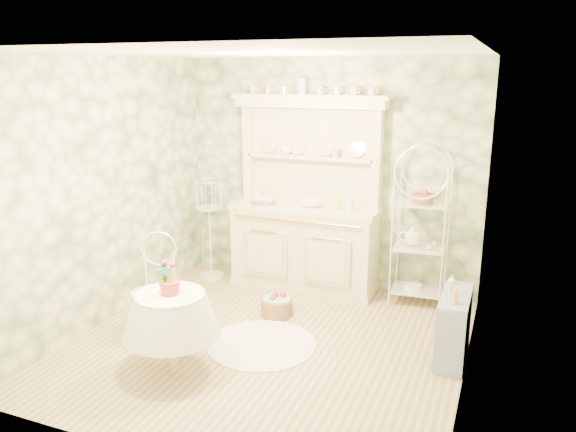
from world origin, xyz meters
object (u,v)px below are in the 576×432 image
at_px(cafe_chair, 151,296).
at_px(floor_basket, 277,306).
at_px(kitchen_dresser, 305,195).
at_px(round_table, 172,332).
at_px(bakers_rack, 421,226).
at_px(side_shelf, 454,327).
at_px(birdcage_stand, 210,222).

distance_m(cafe_chair, floor_basket, 1.34).
height_order(kitchen_dresser, round_table, kitchen_dresser).
relative_size(kitchen_dresser, bakers_rack, 1.27).
height_order(kitchen_dresser, side_shelf, kitchen_dresser).
bearing_deg(floor_basket, bakers_rack, 34.65).
xyz_separation_m(kitchen_dresser, floor_basket, (0.02, -0.90, -1.03)).
relative_size(birdcage_stand, floor_basket, 4.21).
relative_size(bakers_rack, cafe_chair, 2.22).
relative_size(kitchen_dresser, birdcage_stand, 1.59).
xyz_separation_m(bakers_rack, cafe_chair, (-2.29, -1.80, -0.50)).
xyz_separation_m(round_table, floor_basket, (0.39, 1.38, -0.25)).
bearing_deg(cafe_chair, floor_basket, 19.48).
xyz_separation_m(side_shelf, cafe_chair, (-2.81, -0.63, 0.10)).
bearing_deg(kitchen_dresser, floor_basket, -88.52).
distance_m(bakers_rack, cafe_chair, 2.96).
height_order(cafe_chair, floor_basket, cafe_chair).
bearing_deg(floor_basket, kitchen_dresser, 91.48).
xyz_separation_m(cafe_chair, floor_basket, (0.96, 0.88, -0.30)).
height_order(side_shelf, birdcage_stand, birdcage_stand).
relative_size(kitchen_dresser, round_table, 3.21).
height_order(round_table, birdcage_stand, birdcage_stand).
relative_size(round_table, cafe_chair, 0.88).
height_order(bakers_rack, round_table, bakers_rack).
bearing_deg(kitchen_dresser, side_shelf, -31.66).
bearing_deg(cafe_chair, birdcage_stand, 76.27).
bearing_deg(side_shelf, birdcage_stand, 166.01).
bearing_deg(birdcage_stand, round_table, -68.66).
xyz_separation_m(kitchen_dresser, round_table, (-0.37, -2.28, -0.79)).
distance_m(side_shelf, round_table, 2.51).
xyz_separation_m(birdcage_stand, floor_basket, (1.23, -0.75, -0.61)).
bearing_deg(side_shelf, cafe_chair, -163.37).
xyz_separation_m(side_shelf, floor_basket, (-1.85, 0.25, -0.20)).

